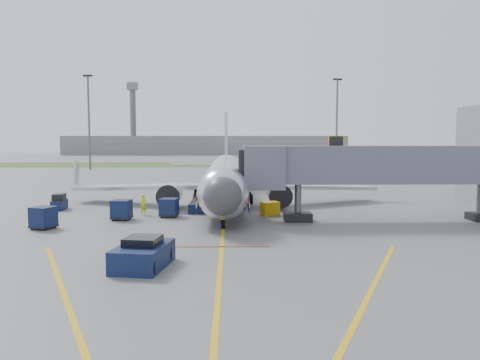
{
  "coord_description": "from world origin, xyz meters",
  "views": [
    {
      "loc": [
        0.53,
        -32.36,
        6.62
      ],
      "look_at": [
        1.35,
        6.77,
        3.2
      ],
      "focal_mm": 35.0,
      "sensor_mm": 36.0,
      "label": 1
    }
  ],
  "objects_px": {
    "airliner": "(225,178)",
    "pushback_tug": "(143,254)",
    "belt_loader": "(197,206)",
    "baggage_tug": "(59,203)",
    "ramp_worker": "(144,205)"
  },
  "relations": [
    {
      "from": "airliner",
      "to": "pushback_tug",
      "type": "height_order",
      "value": "airliner"
    },
    {
      "from": "belt_loader",
      "to": "airliner",
      "type": "bearing_deg",
      "value": 63.07
    },
    {
      "from": "airliner",
      "to": "baggage_tug",
      "type": "height_order",
      "value": "airliner"
    },
    {
      "from": "belt_loader",
      "to": "ramp_worker",
      "type": "relative_size",
      "value": 2.25
    },
    {
      "from": "pushback_tug",
      "to": "belt_loader",
      "type": "height_order",
      "value": "belt_loader"
    },
    {
      "from": "baggage_tug",
      "to": "ramp_worker",
      "type": "xyz_separation_m",
      "value": [
        8.58,
        -3.47,
        0.26
      ]
    },
    {
      "from": "pushback_tug",
      "to": "belt_loader",
      "type": "distance_m",
      "value": 18.87
    },
    {
      "from": "airliner",
      "to": "ramp_worker",
      "type": "bearing_deg",
      "value": -135.18
    },
    {
      "from": "pushback_tug",
      "to": "belt_loader",
      "type": "bearing_deg",
      "value": 85.44
    },
    {
      "from": "baggage_tug",
      "to": "airliner",
      "type": "bearing_deg",
      "value": 12.72
    },
    {
      "from": "airliner",
      "to": "pushback_tug",
      "type": "bearing_deg",
      "value": -99.57
    },
    {
      "from": "baggage_tug",
      "to": "belt_loader",
      "type": "bearing_deg",
      "value": -6.09
    },
    {
      "from": "pushback_tug",
      "to": "ramp_worker",
      "type": "height_order",
      "value": "ramp_worker"
    },
    {
      "from": "belt_loader",
      "to": "pushback_tug",
      "type": "bearing_deg",
      "value": -94.56
    },
    {
      "from": "belt_loader",
      "to": "baggage_tug",
      "type": "bearing_deg",
      "value": 173.91
    }
  ]
}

